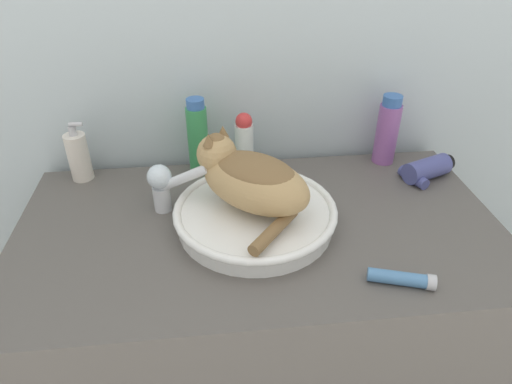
{
  "coord_description": "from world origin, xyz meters",
  "views": [
    {
      "loc": [
        -0.11,
        -0.56,
        1.53
      ],
      "look_at": [
        -0.01,
        0.3,
        0.96
      ],
      "focal_mm": 32.0,
      "sensor_mm": 36.0,
      "label": 1
    }
  ],
  "objects_px": {
    "mouthwash_bottle": "(387,131)",
    "soap_pump_bottle": "(79,156)",
    "faucet": "(165,183)",
    "hair_dryer": "(426,170)",
    "shampoo_bottle_tall": "(198,138)",
    "cat": "(250,177)",
    "cream_tube": "(402,279)",
    "lotion_bottle_white": "(244,142)"
  },
  "relations": [
    {
      "from": "shampoo_bottle_tall",
      "to": "hair_dryer",
      "type": "bearing_deg",
      "value": -10.08
    },
    {
      "from": "faucet",
      "to": "shampoo_bottle_tall",
      "type": "height_order",
      "value": "shampoo_bottle_tall"
    },
    {
      "from": "soap_pump_bottle",
      "to": "cream_tube",
      "type": "xyz_separation_m",
      "value": [
        0.74,
        -0.51,
        -0.06
      ]
    },
    {
      "from": "mouthwash_bottle",
      "to": "shampoo_bottle_tall",
      "type": "relative_size",
      "value": 0.93
    },
    {
      "from": "faucet",
      "to": "hair_dryer",
      "type": "height_order",
      "value": "faucet"
    },
    {
      "from": "lotion_bottle_white",
      "to": "cream_tube",
      "type": "distance_m",
      "value": 0.58
    },
    {
      "from": "soap_pump_bottle",
      "to": "shampoo_bottle_tall",
      "type": "xyz_separation_m",
      "value": [
        0.33,
        0.0,
        0.04
      ]
    },
    {
      "from": "mouthwash_bottle",
      "to": "lotion_bottle_white",
      "type": "height_order",
      "value": "mouthwash_bottle"
    },
    {
      "from": "faucet",
      "to": "soap_pump_bottle",
      "type": "height_order",
      "value": "soap_pump_bottle"
    },
    {
      "from": "cream_tube",
      "to": "hair_dryer",
      "type": "distance_m",
      "value": 0.45
    },
    {
      "from": "cat",
      "to": "shampoo_bottle_tall",
      "type": "xyz_separation_m",
      "value": [
        -0.12,
        0.27,
        -0.02
      ]
    },
    {
      "from": "mouthwash_bottle",
      "to": "soap_pump_bottle",
      "type": "relative_size",
      "value": 1.21
    },
    {
      "from": "cream_tube",
      "to": "soap_pump_bottle",
      "type": "bearing_deg",
      "value": 145.47
    },
    {
      "from": "shampoo_bottle_tall",
      "to": "faucet",
      "type": "bearing_deg",
      "value": -114.39
    },
    {
      "from": "faucet",
      "to": "shampoo_bottle_tall",
      "type": "bearing_deg",
      "value": 87.73
    },
    {
      "from": "mouthwash_bottle",
      "to": "shampoo_bottle_tall",
      "type": "bearing_deg",
      "value": 180.0
    },
    {
      "from": "cat",
      "to": "hair_dryer",
      "type": "relative_size",
      "value": 2.04
    },
    {
      "from": "shampoo_bottle_tall",
      "to": "lotion_bottle_white",
      "type": "distance_m",
      "value": 0.13
    },
    {
      "from": "cream_tube",
      "to": "faucet",
      "type": "bearing_deg",
      "value": 146.87
    },
    {
      "from": "faucet",
      "to": "shampoo_bottle_tall",
      "type": "distance_m",
      "value": 0.21
    },
    {
      "from": "shampoo_bottle_tall",
      "to": "hair_dryer",
      "type": "height_order",
      "value": "shampoo_bottle_tall"
    },
    {
      "from": "shampoo_bottle_tall",
      "to": "lotion_bottle_white",
      "type": "xyz_separation_m",
      "value": [
        0.13,
        0.0,
        -0.02
      ]
    },
    {
      "from": "faucet",
      "to": "mouthwash_bottle",
      "type": "relative_size",
      "value": 0.77
    },
    {
      "from": "shampoo_bottle_tall",
      "to": "hair_dryer",
      "type": "xyz_separation_m",
      "value": [
        0.63,
        -0.11,
        -0.08
      ]
    },
    {
      "from": "cat",
      "to": "shampoo_bottle_tall",
      "type": "distance_m",
      "value": 0.29
    },
    {
      "from": "lotion_bottle_white",
      "to": "faucet",
      "type": "bearing_deg",
      "value": -138.89
    },
    {
      "from": "cat",
      "to": "soap_pump_bottle",
      "type": "bearing_deg",
      "value": 10.61
    },
    {
      "from": "shampoo_bottle_tall",
      "to": "soap_pump_bottle",
      "type": "bearing_deg",
      "value": -180.0
    },
    {
      "from": "cat",
      "to": "shampoo_bottle_tall",
      "type": "relative_size",
      "value": 1.51
    },
    {
      "from": "cat",
      "to": "mouthwash_bottle",
      "type": "height_order",
      "value": "cat"
    },
    {
      "from": "lotion_bottle_white",
      "to": "hair_dryer",
      "type": "xyz_separation_m",
      "value": [
        0.5,
        -0.11,
        -0.06
      ]
    },
    {
      "from": "faucet",
      "to": "soap_pump_bottle",
      "type": "bearing_deg",
      "value": 164.92
    },
    {
      "from": "mouthwash_bottle",
      "to": "cat",
      "type": "bearing_deg",
      "value": -148.19
    },
    {
      "from": "faucet",
      "to": "lotion_bottle_white",
      "type": "xyz_separation_m",
      "value": [
        0.21,
        0.19,
        0.01
      ]
    },
    {
      "from": "soap_pump_bottle",
      "to": "lotion_bottle_white",
      "type": "bearing_deg",
      "value": 0.0
    },
    {
      "from": "cream_tube",
      "to": "hair_dryer",
      "type": "relative_size",
      "value": 0.84
    },
    {
      "from": "cat",
      "to": "cream_tube",
      "type": "distance_m",
      "value": 0.39
    },
    {
      "from": "soap_pump_bottle",
      "to": "hair_dryer",
      "type": "xyz_separation_m",
      "value": [
        0.96,
        -0.11,
        -0.04
      ]
    },
    {
      "from": "mouthwash_bottle",
      "to": "cream_tube",
      "type": "relative_size",
      "value": 1.49
    },
    {
      "from": "cat",
      "to": "faucet",
      "type": "distance_m",
      "value": 0.22
    },
    {
      "from": "soap_pump_bottle",
      "to": "shampoo_bottle_tall",
      "type": "height_order",
      "value": "shampoo_bottle_tall"
    },
    {
      "from": "cat",
      "to": "shampoo_bottle_tall",
      "type": "bearing_deg",
      "value": -24.62
    }
  ]
}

